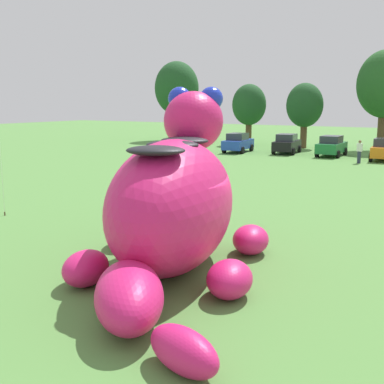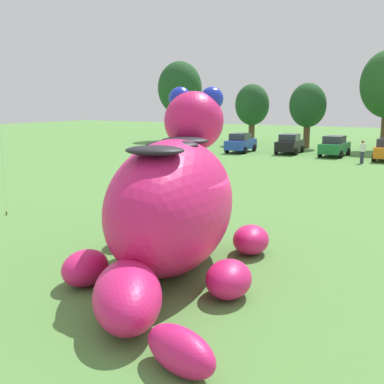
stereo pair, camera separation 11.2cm
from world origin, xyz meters
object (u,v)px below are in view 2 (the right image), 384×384
car_black (290,144)px  spectator_by_cars (362,152)px  giant_inflatable_creature (173,203)px  car_green (335,146)px  car_blue (241,143)px

car_black → spectator_by_cars: 8.10m
giant_inflatable_creature → car_green: giant_inflatable_creature is taller
car_blue → car_black: size_ratio=1.00×
spectator_by_cars → giant_inflatable_creature: bearing=-87.8°
car_black → car_green: (4.00, -0.22, 0.00)m
car_blue → car_green: (8.16, 1.02, 0.00)m
spectator_by_cars → car_blue: bearing=166.6°
giant_inflatable_creature → car_blue: 31.81m
car_blue → car_black: 4.34m
giant_inflatable_creature → spectator_by_cars: 26.69m
car_green → car_black: bearing=176.8°
car_blue → giant_inflatable_creature: bearing=-67.3°
giant_inflatable_creature → car_blue: (-12.28, 29.33, -0.96)m
car_green → giant_inflatable_creature: bearing=-82.3°
spectator_by_cars → car_black: bearing=151.0°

